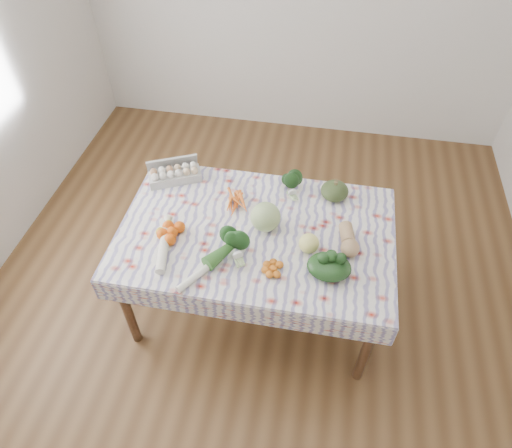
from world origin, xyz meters
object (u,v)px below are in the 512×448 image
(dining_table, at_px, (256,240))
(cabbage, at_px, (266,217))
(egg_carton, at_px, (175,175))
(kabocha_squash, at_px, (335,191))
(grapefruit, at_px, (309,243))
(butternut_squash, at_px, (349,239))

(dining_table, height_order, cabbage, cabbage)
(egg_carton, xyz_separation_m, kabocha_squash, (1.06, 0.02, 0.01))
(dining_table, xyz_separation_m, kabocha_squash, (0.44, 0.38, 0.14))
(dining_table, relative_size, grapefruit, 13.57)
(kabocha_squash, distance_m, cabbage, 0.52)
(grapefruit, bearing_deg, cabbage, 154.20)
(egg_carton, height_order, grapefruit, grapefruit)
(dining_table, bearing_deg, butternut_squash, -1.84)
(dining_table, distance_m, egg_carton, 0.72)
(kabocha_squash, distance_m, grapefruit, 0.49)
(cabbage, distance_m, butternut_squash, 0.50)
(butternut_squash, relative_size, grapefruit, 1.99)
(egg_carton, distance_m, kabocha_squash, 1.06)
(egg_carton, height_order, kabocha_squash, kabocha_squash)
(dining_table, height_order, kabocha_squash, kabocha_squash)
(kabocha_squash, bearing_deg, dining_table, -139.53)
(dining_table, relative_size, cabbage, 8.83)
(kabocha_squash, xyz_separation_m, cabbage, (-0.39, -0.34, 0.03))
(dining_table, distance_m, kabocha_squash, 0.60)
(butternut_squash, bearing_deg, cabbage, 162.78)
(butternut_squash, bearing_deg, dining_table, 167.25)
(dining_table, relative_size, kabocha_squash, 9.04)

